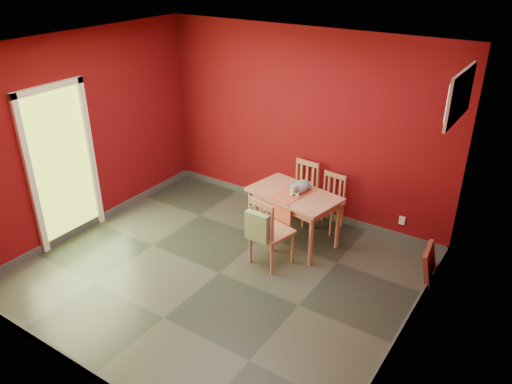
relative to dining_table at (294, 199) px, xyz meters
The scene contains 13 objects.
ground 1.37m from the dining_table, 108.69° to the right, with size 4.50×4.50×0.00m, color #2D342D.
room_shell 1.35m from the dining_table, 108.69° to the right, with size 4.50×4.50×4.50m.
doorway 3.08m from the dining_table, 149.43° to the right, with size 0.06×1.01×2.13m.
window 2.51m from the dining_table, ahead, with size 0.05×0.90×0.50m.
outlet_plate 1.52m from the dining_table, 34.80° to the left, with size 0.08×0.01×0.12m, color silver.
dining_table is the anchor object (origin of this frame).
table_runner 0.12m from the dining_table, 90.00° to the right, with size 0.43×0.71×0.33m.
chair_far_left 0.70m from the dining_table, 109.38° to the left, with size 0.43×0.43×0.87m.
chair_far_right 0.70m from the dining_table, 69.66° to the left, with size 0.40×0.40×0.80m.
chair_near 0.65m from the dining_table, 88.37° to the right, with size 0.52×0.52×0.94m.
tote_bag 0.85m from the dining_table, 90.86° to the right, with size 0.31×0.18×0.43m.
cat 0.22m from the dining_table, 58.76° to the left, with size 0.21×0.41×0.20m, color slate, non-canonical shape.
picture_frame 1.85m from the dining_table, ahead, with size 0.20×0.47×0.45m.
Camera 1 is at (3.18, -3.98, 3.65)m, focal length 35.00 mm.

